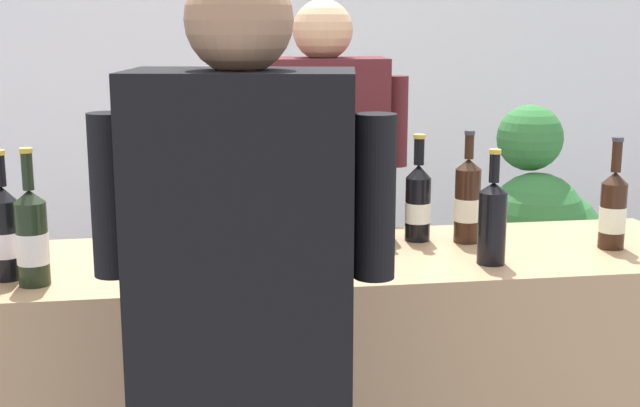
{
  "coord_description": "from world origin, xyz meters",
  "views": [
    {
      "loc": [
        -0.39,
        -2.34,
        1.59
      ],
      "look_at": [
        -0.02,
        0.0,
        1.08
      ],
      "focal_mm": 49.03,
      "sensor_mm": 36.0,
      "label": 1
    }
  ],
  "objects_px": {
    "wine_bottle_4": "(282,223)",
    "wine_bottle_8": "(418,202)",
    "wine_bottle_2": "(321,206)",
    "wine_bottle_6": "(4,233)",
    "wine_bottle_10": "(613,210)",
    "wine_bottle_9": "(32,238)",
    "wine_bottle_0": "(361,208)",
    "wine_bottle_3": "(238,203)",
    "person_server": "(323,240)",
    "person_guest": "(246,405)",
    "wine_bottle_1": "(382,195)",
    "wine_bottle_7": "(492,220)",
    "ice_bucket": "(173,218)",
    "potted_shrub": "(538,239)",
    "wine_bottle_5": "(467,201)",
    "wine_glass": "(309,219)"
  },
  "relations": [
    {
      "from": "wine_bottle_5",
      "to": "wine_glass",
      "type": "xyz_separation_m",
      "value": [
        -0.5,
        -0.16,
        -0.0
      ]
    },
    {
      "from": "wine_bottle_7",
      "to": "wine_bottle_6",
      "type": "bearing_deg",
      "value": 177.65
    },
    {
      "from": "wine_bottle_9",
      "to": "person_server",
      "type": "xyz_separation_m",
      "value": [
        0.86,
        0.82,
        -0.25
      ]
    },
    {
      "from": "wine_bottle_6",
      "to": "wine_glass",
      "type": "height_order",
      "value": "wine_bottle_6"
    },
    {
      "from": "wine_bottle_3",
      "to": "person_server",
      "type": "height_order",
      "value": "person_server"
    },
    {
      "from": "potted_shrub",
      "to": "wine_glass",
      "type": "bearing_deg",
      "value": -133.71
    },
    {
      "from": "wine_bottle_3",
      "to": "wine_bottle_0",
      "type": "bearing_deg",
      "value": -16.67
    },
    {
      "from": "wine_bottle_2",
      "to": "wine_bottle_4",
      "type": "relative_size",
      "value": 0.87
    },
    {
      "from": "wine_bottle_2",
      "to": "person_guest",
      "type": "distance_m",
      "value": 0.93
    },
    {
      "from": "wine_bottle_8",
      "to": "wine_bottle_2",
      "type": "bearing_deg",
      "value": 174.91
    },
    {
      "from": "wine_bottle_7",
      "to": "potted_shrub",
      "type": "height_order",
      "value": "wine_bottle_7"
    },
    {
      "from": "wine_bottle_0",
      "to": "person_guest",
      "type": "bearing_deg",
      "value": -117.29
    },
    {
      "from": "wine_bottle_2",
      "to": "wine_bottle_9",
      "type": "distance_m",
      "value": 0.84
    },
    {
      "from": "wine_bottle_7",
      "to": "ice_bucket",
      "type": "bearing_deg",
      "value": 167.6
    },
    {
      "from": "wine_bottle_10",
      "to": "wine_bottle_2",
      "type": "bearing_deg",
      "value": 166.13
    },
    {
      "from": "wine_bottle_1",
      "to": "wine_bottle_7",
      "type": "bearing_deg",
      "value": -53.48
    },
    {
      "from": "wine_bottle_4",
      "to": "potted_shrub",
      "type": "height_order",
      "value": "wine_bottle_4"
    },
    {
      "from": "wine_bottle_0",
      "to": "wine_bottle_8",
      "type": "relative_size",
      "value": 0.97
    },
    {
      "from": "person_server",
      "to": "person_guest",
      "type": "distance_m",
      "value": 1.42
    },
    {
      "from": "wine_bottle_1",
      "to": "wine_bottle_9",
      "type": "bearing_deg",
      "value": -161.4
    },
    {
      "from": "wine_bottle_8",
      "to": "wine_bottle_9",
      "type": "distance_m",
      "value": 1.1
    },
    {
      "from": "wine_bottle_1",
      "to": "wine_bottle_7",
      "type": "height_order",
      "value": "wine_bottle_1"
    },
    {
      "from": "wine_bottle_5",
      "to": "potted_shrub",
      "type": "height_order",
      "value": "wine_bottle_5"
    },
    {
      "from": "wine_bottle_2",
      "to": "wine_bottle_9",
      "type": "xyz_separation_m",
      "value": [
        -0.78,
        -0.32,
        0.01
      ]
    },
    {
      "from": "wine_bottle_8",
      "to": "person_server",
      "type": "relative_size",
      "value": 0.19
    },
    {
      "from": "wine_glass",
      "to": "ice_bucket",
      "type": "bearing_deg",
      "value": 163.81
    },
    {
      "from": "wine_bottle_1",
      "to": "person_guest",
      "type": "bearing_deg",
      "value": -118.79
    },
    {
      "from": "wine_bottle_3",
      "to": "wine_bottle_7",
      "type": "height_order",
      "value": "wine_bottle_3"
    },
    {
      "from": "wine_bottle_1",
      "to": "person_server",
      "type": "bearing_deg",
      "value": 101.38
    },
    {
      "from": "person_server",
      "to": "wine_bottle_1",
      "type": "bearing_deg",
      "value": -78.62
    },
    {
      "from": "wine_bottle_0",
      "to": "potted_shrub",
      "type": "distance_m",
      "value": 1.58
    },
    {
      "from": "wine_bottle_10",
      "to": "wine_bottle_9",
      "type": "bearing_deg",
      "value": -175.94
    },
    {
      "from": "wine_bottle_7",
      "to": "wine_bottle_0",
      "type": "bearing_deg",
      "value": 147.73
    },
    {
      "from": "wine_bottle_2",
      "to": "wine_bottle_6",
      "type": "relative_size",
      "value": 0.95
    },
    {
      "from": "wine_bottle_2",
      "to": "wine_bottle_3",
      "type": "xyz_separation_m",
      "value": [
        -0.25,
        -0.0,
        0.02
      ]
    },
    {
      "from": "wine_bottle_9",
      "to": "person_guest",
      "type": "distance_m",
      "value": 0.76
    },
    {
      "from": "wine_bottle_8",
      "to": "wine_bottle_9",
      "type": "bearing_deg",
      "value": -164.75
    },
    {
      "from": "wine_glass",
      "to": "person_server",
      "type": "xyz_separation_m",
      "value": [
        0.15,
        0.73,
        -0.25
      ]
    },
    {
      "from": "wine_bottle_4",
      "to": "wine_bottle_5",
      "type": "distance_m",
      "value": 0.63
    },
    {
      "from": "wine_bottle_0",
      "to": "wine_bottle_4",
      "type": "relative_size",
      "value": 0.85
    },
    {
      "from": "wine_bottle_2",
      "to": "person_server",
      "type": "height_order",
      "value": "person_server"
    },
    {
      "from": "wine_bottle_4",
      "to": "wine_bottle_1",
      "type": "bearing_deg",
      "value": 44.23
    },
    {
      "from": "wine_bottle_8",
      "to": "wine_bottle_0",
      "type": "bearing_deg",
      "value": -157.38
    },
    {
      "from": "wine_bottle_4",
      "to": "wine_bottle_8",
      "type": "height_order",
      "value": "wine_bottle_4"
    },
    {
      "from": "wine_bottle_5",
      "to": "ice_bucket",
      "type": "distance_m",
      "value": 0.86
    },
    {
      "from": "wine_bottle_7",
      "to": "ice_bucket",
      "type": "distance_m",
      "value": 0.87
    },
    {
      "from": "wine_bottle_5",
      "to": "wine_bottle_1",
      "type": "bearing_deg",
      "value": 162.31
    },
    {
      "from": "wine_bottle_0",
      "to": "wine_bottle_2",
      "type": "xyz_separation_m",
      "value": [
        -0.1,
        0.1,
        -0.01
      ]
    },
    {
      "from": "wine_bottle_9",
      "to": "wine_glass",
      "type": "distance_m",
      "value": 0.71
    },
    {
      "from": "wine_bottle_9",
      "to": "wine_glass",
      "type": "xyz_separation_m",
      "value": [
        0.71,
        0.09,
        0.0
      ]
    }
  ]
}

